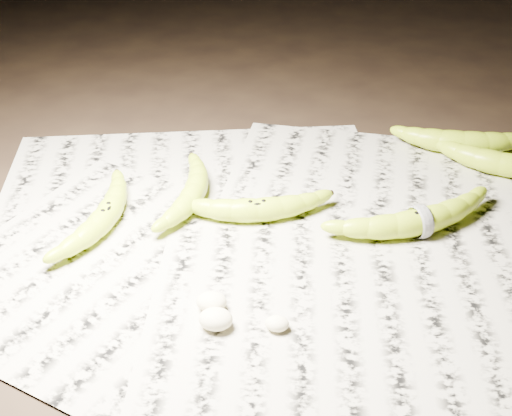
# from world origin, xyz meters

# --- Properties ---
(ground) EXTENTS (3.00, 3.00, 0.00)m
(ground) POSITION_xyz_m (0.00, 0.00, 0.00)
(ground) COLOR black
(ground) RESTS_ON ground
(newspaper_patch) EXTENTS (0.90, 0.70, 0.01)m
(newspaper_patch) POSITION_xyz_m (0.01, 0.04, 0.00)
(newspaper_patch) COLOR #B3AE99
(newspaper_patch) RESTS_ON ground
(banana_left_a) EXTENTS (0.08, 0.19, 0.03)m
(banana_left_a) POSITION_xyz_m (-0.22, 0.03, 0.02)
(banana_left_a) COLOR #C5E11C
(banana_left_a) RESTS_ON newspaper_patch
(banana_left_b) EXTENTS (0.06, 0.17, 0.03)m
(banana_left_b) POSITION_xyz_m (-0.12, 0.10, 0.02)
(banana_left_b) COLOR #C5E11C
(banana_left_b) RESTS_ON newspaper_patch
(banana_center) EXTENTS (0.19, 0.09, 0.03)m
(banana_center) POSITION_xyz_m (-0.03, 0.07, 0.02)
(banana_center) COLOR #C5E11C
(banana_center) RESTS_ON newspaper_patch
(banana_taped) EXTENTS (0.22, 0.15, 0.04)m
(banana_taped) POSITION_xyz_m (0.19, 0.06, 0.03)
(banana_taped) COLOR #C5E11C
(banana_taped) RESTS_ON newspaper_patch
(banana_upper_a) EXTENTS (0.19, 0.11, 0.04)m
(banana_upper_a) POSITION_xyz_m (0.32, 0.23, 0.03)
(banana_upper_a) COLOR #C5E11C
(banana_upper_a) RESTS_ON newspaper_patch
(banana_upper_b) EXTENTS (0.18, 0.06, 0.04)m
(banana_upper_b) POSITION_xyz_m (0.27, 0.29, 0.03)
(banana_upper_b) COLOR #C5E11C
(banana_upper_b) RESTS_ON newspaper_patch
(measuring_tape) EXTENTS (0.02, 0.04, 0.05)m
(measuring_tape) POSITION_xyz_m (0.19, 0.06, 0.03)
(measuring_tape) COLOR white
(measuring_tape) RESTS_ON newspaper_patch
(flesh_chunk_a) EXTENTS (0.04, 0.03, 0.02)m
(flesh_chunk_a) POSITION_xyz_m (-0.05, -0.14, 0.02)
(flesh_chunk_a) COLOR #FFF2C5
(flesh_chunk_a) RESTS_ON newspaper_patch
(flesh_chunk_b) EXTENTS (0.03, 0.03, 0.02)m
(flesh_chunk_b) POSITION_xyz_m (-0.06, -0.11, 0.02)
(flesh_chunk_b) COLOR #FFF2C5
(flesh_chunk_b) RESTS_ON newspaper_patch
(flesh_chunk_c) EXTENTS (0.03, 0.02, 0.02)m
(flesh_chunk_c) POSITION_xyz_m (0.02, -0.14, 0.02)
(flesh_chunk_c) COLOR #FFF2C5
(flesh_chunk_c) RESTS_ON newspaper_patch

